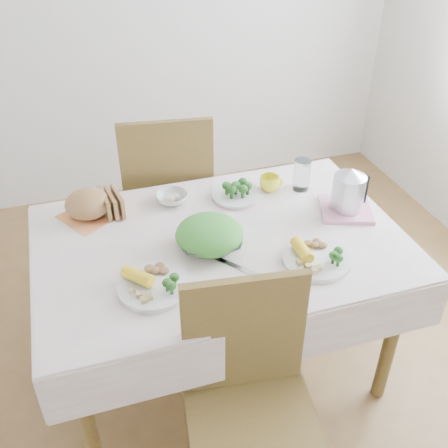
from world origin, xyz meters
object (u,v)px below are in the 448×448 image
object	(u,v)px
yellow_mug	(270,183)
dinner_plate_left	(154,286)
chair_near	(255,434)
chair_far	(168,203)
salad_bowl	(210,241)
dining_table	(221,307)
dinner_plate_right	(316,260)
electric_kettle	(349,187)

from	to	relation	value
yellow_mug	dinner_plate_left	bearing A→B (deg)	-141.80
chair_near	chair_far	xyz separation A→B (m)	(0.04, 1.49, 0.00)
salad_bowl	yellow_mug	distance (m)	0.52
dinner_plate_left	salad_bowl	bearing A→B (deg)	33.74
salad_bowl	chair_far	bearing A→B (deg)	90.24
dinner_plate_left	dining_table	bearing A→B (deg)	33.65
chair_near	dinner_plate_left	bearing A→B (deg)	121.89
chair_near	chair_far	distance (m)	1.49
yellow_mug	chair_far	bearing A→B (deg)	129.24
chair_near	dinner_plate_right	bearing A→B (deg)	54.54
chair_near	yellow_mug	bearing A→B (deg)	73.71
chair_near	dining_table	bearing A→B (deg)	89.03
yellow_mug	chair_near	bearing A→B (deg)	-113.52
yellow_mug	salad_bowl	bearing A→B (deg)	-139.10
dining_table	chair_near	bearing A→B (deg)	-98.19
chair_near	dinner_plate_right	size ratio (longest dim) A/B	3.64
dining_table	dinner_plate_right	world-z (taller)	dinner_plate_right
yellow_mug	dining_table	bearing A→B (deg)	-137.89
chair_near	yellow_mug	distance (m)	1.14
dinner_plate_right	electric_kettle	xyz separation A→B (m)	(0.28, 0.29, 0.11)
chair_near	dinner_plate_left	world-z (taller)	chair_near
dinner_plate_left	dinner_plate_right	xyz separation A→B (m)	(0.63, -0.04, 0.00)
dining_table	electric_kettle	world-z (taller)	electric_kettle
chair_far	yellow_mug	bearing A→B (deg)	137.04
dinner_plate_left	electric_kettle	xyz separation A→B (m)	(0.91, 0.25, 0.11)
dinner_plate_left	electric_kettle	world-z (taller)	electric_kettle
salad_bowl	electric_kettle	world-z (taller)	electric_kettle
dinner_plate_right	electric_kettle	world-z (taller)	electric_kettle
electric_kettle	chair_far	bearing A→B (deg)	124.58
dining_table	dinner_plate_left	bearing A→B (deg)	-146.35
dining_table	chair_near	size ratio (longest dim) A/B	1.43
chair_far	electric_kettle	bearing A→B (deg)	138.56
dinner_plate_right	yellow_mug	bearing A→B (deg)	87.32
chair_far	dinner_plate_left	world-z (taller)	chair_far
yellow_mug	electric_kettle	xyz separation A→B (m)	(0.26, -0.27, 0.08)
chair_near	salad_bowl	xyz separation A→B (m)	(0.04, 0.66, 0.33)
chair_far	dinner_plate_right	distance (m)	1.15
dinner_plate_right	dining_table	bearing A→B (deg)	140.57
dining_table	chair_near	xyz separation A→B (m)	(-0.10, -0.70, 0.09)
chair_far	dinner_plate_left	xyz separation A→B (m)	(-0.26, -1.00, 0.31)
chair_near	dinner_plate_left	size ratio (longest dim) A/B	3.65
electric_kettle	dinner_plate_left	bearing A→B (deg)	-171.07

